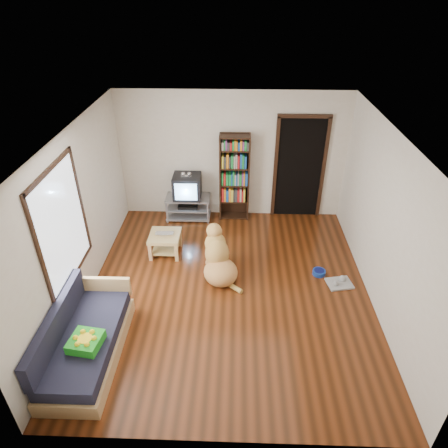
{
  "coord_description": "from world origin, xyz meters",
  "views": [
    {
      "loc": [
        0.09,
        -4.95,
        4.36
      ],
      "look_at": [
        -0.1,
        0.59,
        0.9
      ],
      "focal_mm": 32.0,
      "sensor_mm": 36.0,
      "label": 1
    }
  ],
  "objects_px": {
    "grey_rag": "(339,283)",
    "bookshelf": "(234,173)",
    "coffee_table": "(165,240)",
    "dog": "(218,259)",
    "sofa": "(84,342)",
    "laptop": "(164,235)",
    "dog_bowl": "(319,272)",
    "tv_stand": "(188,207)",
    "crt_tv": "(187,186)",
    "green_cushion": "(86,342)"
  },
  "relations": [
    {
      "from": "green_cushion",
      "to": "bookshelf",
      "type": "bearing_deg",
      "value": 73.7
    },
    {
      "from": "dog_bowl",
      "to": "tv_stand",
      "type": "height_order",
      "value": "tv_stand"
    },
    {
      "from": "green_cushion",
      "to": "bookshelf",
      "type": "height_order",
      "value": "bookshelf"
    },
    {
      "from": "grey_rag",
      "to": "sofa",
      "type": "height_order",
      "value": "sofa"
    },
    {
      "from": "coffee_table",
      "to": "dog_bowl",
      "type": "bearing_deg",
      "value": -11.16
    },
    {
      "from": "crt_tv",
      "to": "bookshelf",
      "type": "height_order",
      "value": "bookshelf"
    },
    {
      "from": "coffee_table",
      "to": "tv_stand",
      "type": "bearing_deg",
      "value": 77.26
    },
    {
      "from": "green_cushion",
      "to": "dog",
      "type": "height_order",
      "value": "dog"
    },
    {
      "from": "bookshelf",
      "to": "dog_bowl",
      "type": "bearing_deg",
      "value": -51.83
    },
    {
      "from": "grey_rag",
      "to": "crt_tv",
      "type": "distance_m",
      "value": 3.5
    },
    {
      "from": "laptop",
      "to": "dog",
      "type": "distance_m",
      "value": 1.15
    },
    {
      "from": "grey_rag",
      "to": "bookshelf",
      "type": "relative_size",
      "value": 0.22
    },
    {
      "from": "bookshelf",
      "to": "dog",
      "type": "xyz_separation_m",
      "value": [
        -0.24,
        -1.96,
        -0.67
      ]
    },
    {
      "from": "laptop",
      "to": "grey_rag",
      "type": "height_order",
      "value": "laptop"
    },
    {
      "from": "tv_stand",
      "to": "sofa",
      "type": "bearing_deg",
      "value": -105.02
    },
    {
      "from": "dog_bowl",
      "to": "grey_rag",
      "type": "relative_size",
      "value": 0.55
    },
    {
      "from": "crt_tv",
      "to": "dog_bowl",
      "type": "bearing_deg",
      "value": -36.73
    },
    {
      "from": "laptop",
      "to": "sofa",
      "type": "xyz_separation_m",
      "value": [
        -0.69,
        -2.34,
        -0.15
      ]
    },
    {
      "from": "grey_rag",
      "to": "coffee_table",
      "type": "bearing_deg",
      "value": 165.4
    },
    {
      "from": "green_cushion",
      "to": "crt_tv",
      "type": "height_order",
      "value": "crt_tv"
    },
    {
      "from": "grey_rag",
      "to": "bookshelf",
      "type": "distance_m",
      "value": 2.95
    },
    {
      "from": "tv_stand",
      "to": "grey_rag",
      "type": "bearing_deg",
      "value": -36.79
    },
    {
      "from": "crt_tv",
      "to": "coffee_table",
      "type": "relative_size",
      "value": 1.05
    },
    {
      "from": "dog_bowl",
      "to": "sofa",
      "type": "relative_size",
      "value": 0.12
    },
    {
      "from": "green_cushion",
      "to": "bookshelf",
      "type": "relative_size",
      "value": 0.21
    },
    {
      "from": "dog",
      "to": "sofa",
      "type": "bearing_deg",
      "value": -133.63
    },
    {
      "from": "crt_tv",
      "to": "sofa",
      "type": "distance_m",
      "value": 3.81
    },
    {
      "from": "dog_bowl",
      "to": "bookshelf",
      "type": "xyz_separation_m",
      "value": [
        -1.48,
        1.89,
        0.96
      ]
    },
    {
      "from": "crt_tv",
      "to": "dog",
      "type": "bearing_deg",
      "value": -69.34
    },
    {
      "from": "dog_bowl",
      "to": "grey_rag",
      "type": "xyz_separation_m",
      "value": [
        0.3,
        -0.25,
        -0.03
      ]
    },
    {
      "from": "grey_rag",
      "to": "coffee_table",
      "type": "distance_m",
      "value": 3.13
    },
    {
      "from": "green_cushion",
      "to": "tv_stand",
      "type": "distance_m",
      "value": 3.92
    },
    {
      "from": "laptop",
      "to": "crt_tv",
      "type": "relative_size",
      "value": 0.57
    },
    {
      "from": "sofa",
      "to": "coffee_table",
      "type": "relative_size",
      "value": 3.27
    },
    {
      "from": "green_cushion",
      "to": "coffee_table",
      "type": "relative_size",
      "value": 0.68
    },
    {
      "from": "green_cushion",
      "to": "sofa",
      "type": "bearing_deg",
      "value": 130.84
    },
    {
      "from": "green_cushion",
      "to": "grey_rag",
      "type": "bearing_deg",
      "value": 34.79
    },
    {
      "from": "tv_stand",
      "to": "dog_bowl",
      "type": "bearing_deg",
      "value": -36.4
    },
    {
      "from": "grey_rag",
      "to": "tv_stand",
      "type": "relative_size",
      "value": 0.44
    },
    {
      "from": "bookshelf",
      "to": "coffee_table",
      "type": "height_order",
      "value": "bookshelf"
    },
    {
      "from": "sofa",
      "to": "dog",
      "type": "xyz_separation_m",
      "value": [
        1.69,
        1.77,
        0.07
      ]
    },
    {
      "from": "coffee_table",
      "to": "bookshelf",
      "type": "bearing_deg",
      "value": 47.6
    },
    {
      "from": "laptop",
      "to": "crt_tv",
      "type": "xyz_separation_m",
      "value": [
        0.28,
        1.31,
        0.33
      ]
    },
    {
      "from": "dog_bowl",
      "to": "bookshelf",
      "type": "distance_m",
      "value": 2.59
    },
    {
      "from": "tv_stand",
      "to": "dog",
      "type": "xyz_separation_m",
      "value": [
        0.71,
        -1.86,
        0.06
      ]
    },
    {
      "from": "coffee_table",
      "to": "dog",
      "type": "distance_m",
      "value": 1.17
    },
    {
      "from": "dog_bowl",
      "to": "dog",
      "type": "relative_size",
      "value": 0.22
    },
    {
      "from": "green_cushion",
      "to": "crt_tv",
      "type": "relative_size",
      "value": 0.65
    },
    {
      "from": "grey_rag",
      "to": "dog",
      "type": "relative_size",
      "value": 0.4
    },
    {
      "from": "crt_tv",
      "to": "tv_stand",
      "type": "bearing_deg",
      "value": -90.0
    }
  ]
}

